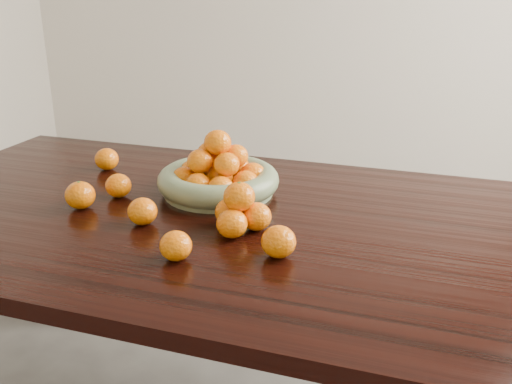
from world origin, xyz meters
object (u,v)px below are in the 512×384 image
(fruit_bowl, at_px, (219,177))
(loose_orange_0, at_px, (80,195))
(orange_pyramid, at_px, (239,212))
(dining_table, at_px, (246,250))

(fruit_bowl, height_order, loose_orange_0, fruit_bowl)
(orange_pyramid, xyz_separation_m, loose_orange_0, (-0.44, 0.00, -0.01))
(fruit_bowl, distance_m, loose_orange_0, 0.37)
(orange_pyramid, distance_m, loose_orange_0, 0.44)
(dining_table, relative_size, loose_orange_0, 25.96)
(dining_table, xyz_separation_m, orange_pyramid, (0.01, -0.08, 0.14))
(fruit_bowl, relative_size, loose_orange_0, 4.34)
(dining_table, height_order, fruit_bowl, fruit_bowl)
(orange_pyramid, bearing_deg, dining_table, 98.67)
(dining_table, xyz_separation_m, loose_orange_0, (-0.42, -0.07, 0.13))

